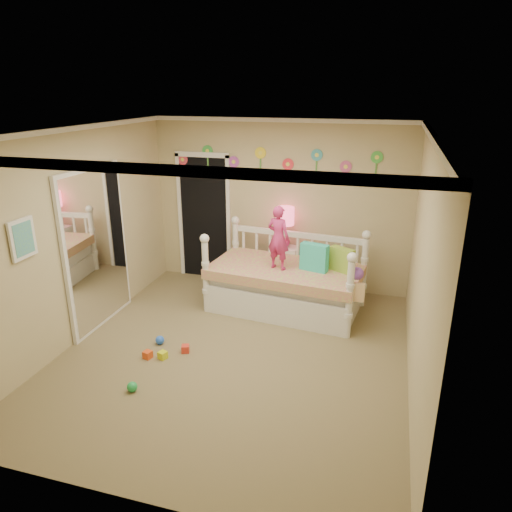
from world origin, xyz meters
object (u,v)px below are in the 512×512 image
(daybed, at_px, (286,271))
(child, at_px, (278,238))
(nightstand, at_px, (284,268))
(table_lamp, at_px, (285,221))

(daybed, height_order, child, child)
(daybed, bearing_deg, nightstand, 110.99)
(nightstand, xyz_separation_m, table_lamp, (0.00, 0.00, 0.76))
(daybed, distance_m, child, 0.53)
(nightstand, relative_size, table_lamp, 1.11)
(daybed, xyz_separation_m, child, (-0.09, -0.10, 0.51))
(child, relative_size, nightstand, 1.28)
(daybed, relative_size, child, 2.39)
(daybed, distance_m, table_lamp, 0.88)
(child, distance_m, nightstand, 1.08)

